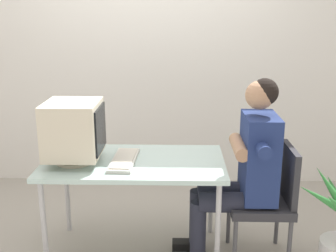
{
  "coord_description": "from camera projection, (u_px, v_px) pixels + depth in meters",
  "views": [
    {
      "loc": [
        0.3,
        -2.73,
        1.73
      ],
      "look_at": [
        0.24,
        0.0,
        0.96
      ],
      "focal_mm": 44.73,
      "sensor_mm": 36.0,
      "label": 1
    }
  ],
  "objects": [
    {
      "name": "ground_plane",
      "position": [
        136.0,
        251.0,
        3.1
      ],
      "size": [
        12.0,
        12.0,
        0.0
      ],
      "primitive_type": "plane",
      "color": "#9E998E"
    },
    {
      "name": "wall_back",
      "position": [
        178.0,
        34.0,
        4.04
      ],
      "size": [
        8.0,
        0.1,
        3.0
      ],
      "primitive_type": "cube",
      "color": "silver",
      "rests_on": "ground_plane"
    },
    {
      "name": "desk",
      "position": [
        134.0,
        168.0,
        2.92
      ],
      "size": [
        1.26,
        0.7,
        0.71
      ],
      "color": "#B7B7BC",
      "rests_on": "ground_plane"
    },
    {
      "name": "crt_monitor",
      "position": [
        74.0,
        130.0,
        2.81
      ],
      "size": [
        0.37,
        0.39,
        0.42
      ],
      "color": "beige",
      "rests_on": "desk"
    },
    {
      "name": "keyboard",
      "position": [
        124.0,
        160.0,
        2.87
      ],
      "size": [
        0.18,
        0.46,
        0.03
      ],
      "color": "silver",
      "rests_on": "desk"
    },
    {
      "name": "office_chair",
      "position": [
        268.0,
        196.0,
        2.9
      ],
      "size": [
        0.42,
        0.42,
        0.83
      ],
      "color": "#4C4C51",
      "rests_on": "ground_plane"
    },
    {
      "name": "person_seated",
      "position": [
        244.0,
        166.0,
        2.85
      ],
      "size": [
        0.7,
        0.57,
        1.3
      ],
      "color": "navy",
      "rests_on": "ground_plane"
    }
  ]
}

